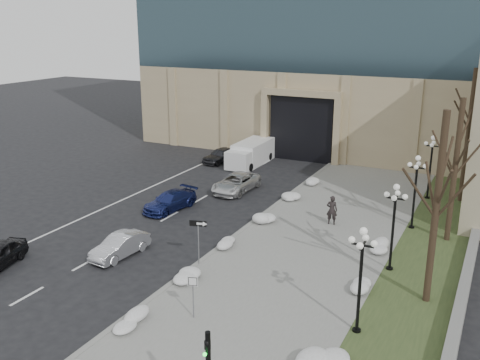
% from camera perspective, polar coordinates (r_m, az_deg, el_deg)
% --- Properties ---
extents(ground, '(160.00, 160.00, 0.00)m').
position_cam_1_polar(ground, '(22.57, -14.09, -17.78)').
color(ground, black).
rests_on(ground, ground).
extents(sidewalk, '(9.00, 40.00, 0.12)m').
position_cam_1_polar(sidewalk, '(31.78, 7.66, -6.67)').
color(sidewalk, gray).
rests_on(sidewalk, ground).
extents(curb, '(0.30, 40.00, 0.14)m').
position_cam_1_polar(curb, '(33.37, 0.33, -5.32)').
color(curb, gray).
rests_on(curb, ground).
extents(grass_strip, '(4.00, 40.00, 0.10)m').
position_cam_1_polar(grass_strip, '(30.52, 19.37, -8.56)').
color(grass_strip, '#324221').
rests_on(grass_strip, ground).
extents(stone_wall, '(0.50, 30.00, 0.70)m').
position_cam_1_polar(stone_wall, '(32.12, 23.48, -7.16)').
color(stone_wall, gray).
rests_on(stone_wall, ground).
extents(car_b, '(1.65, 3.85, 1.23)m').
position_cam_1_polar(car_b, '(30.46, -12.67, -6.87)').
color(car_b, '#B4B5BC').
rests_on(car_b, ground).
extents(car_c, '(2.39, 4.55, 1.26)m').
position_cam_1_polar(car_c, '(37.09, -7.48, -2.24)').
color(car_c, navy).
rests_on(car_c, ground).
extents(car_d, '(2.39, 4.91, 1.35)m').
position_cam_1_polar(car_d, '(40.67, -0.41, -0.32)').
color(car_d, silver).
rests_on(car_d, ground).
extents(car_e, '(2.41, 4.25, 1.37)m').
position_cam_1_polar(car_e, '(49.07, -2.03, 2.67)').
color(car_e, '#2D2E32').
rests_on(car_e, ground).
extents(pedestrian, '(0.76, 0.57, 1.89)m').
position_cam_1_polar(pedestrian, '(34.31, 9.77, -3.17)').
color(pedestrian, black).
rests_on(pedestrian, sidewalk).
extents(box_truck, '(2.32, 6.32, 2.00)m').
position_cam_1_polar(box_truck, '(48.40, 1.13, 2.83)').
color(box_truck, silver).
rests_on(box_truck, ground).
extents(one_way_sign, '(0.96, 0.39, 2.58)m').
position_cam_1_polar(one_way_sign, '(28.05, -4.18, -5.24)').
color(one_way_sign, slate).
rests_on(one_way_sign, ground).
extents(keep_sign, '(0.43, 0.19, 2.09)m').
position_cam_1_polar(keep_sign, '(23.50, -5.04, -11.43)').
color(keep_sign, slate).
rests_on(keep_sign, ground).
extents(snow_clump_b, '(1.10, 1.60, 0.36)m').
position_cam_1_polar(snow_clump_b, '(24.01, -11.76, -14.47)').
color(snow_clump_b, white).
rests_on(snow_clump_b, sidewalk).
extents(snow_clump_c, '(1.10, 1.60, 0.36)m').
position_cam_1_polar(snow_clump_c, '(27.25, -5.50, -10.18)').
color(snow_clump_c, white).
rests_on(snow_clump_c, sidewalk).
extents(snow_clump_d, '(1.10, 1.60, 0.36)m').
position_cam_1_polar(snow_clump_d, '(30.80, -1.07, -6.81)').
color(snow_clump_d, white).
rests_on(snow_clump_d, sidewalk).
extents(snow_clump_e, '(1.10, 1.60, 0.36)m').
position_cam_1_polar(snow_clump_e, '(34.57, 2.59, -4.13)').
color(snow_clump_e, white).
rests_on(snow_clump_e, sidewalk).
extents(snow_clump_f, '(1.10, 1.60, 0.36)m').
position_cam_1_polar(snow_clump_f, '(38.85, 5.24, -1.79)').
color(snow_clump_f, white).
rests_on(snow_clump_f, sidewalk).
extents(snow_clump_g, '(1.10, 1.60, 0.36)m').
position_cam_1_polar(snow_clump_g, '(42.66, 7.60, -0.17)').
color(snow_clump_g, white).
rests_on(snow_clump_g, sidewalk).
extents(snow_clump_i, '(1.10, 1.60, 0.36)m').
position_cam_1_polar(snow_clump_i, '(26.66, 12.85, -11.20)').
color(snow_clump_i, white).
rests_on(snow_clump_i, sidewalk).
extents(snow_clump_j, '(1.10, 1.60, 0.36)m').
position_cam_1_polar(snow_clump_j, '(31.16, 15.13, -7.13)').
color(snow_clump_j, white).
rests_on(snow_clump_j, sidewalk).
extents(lamppost_a, '(1.18, 1.18, 4.76)m').
position_cam_1_polar(lamppost_a, '(22.32, 12.80, -8.98)').
color(lamppost_a, black).
rests_on(lamppost_a, ground).
extents(lamppost_b, '(1.18, 1.18, 4.76)m').
position_cam_1_polar(lamppost_b, '(28.22, 16.11, -3.68)').
color(lamppost_b, black).
rests_on(lamppost_b, ground).
extents(lamppost_c, '(1.18, 1.18, 4.76)m').
position_cam_1_polar(lamppost_c, '(34.34, 18.24, -0.24)').
color(lamppost_c, black).
rests_on(lamppost_c, ground).
extents(lamppost_d, '(1.18, 1.18, 4.76)m').
position_cam_1_polar(lamppost_d, '(40.57, 19.72, 2.16)').
color(lamppost_d, black).
rests_on(lamppost_d, ground).
extents(tree_near, '(3.20, 3.20, 9.00)m').
position_cam_1_polar(tree_near, '(24.74, 20.47, -0.24)').
color(tree_near, black).
rests_on(tree_near, ground).
extents(tree_mid, '(3.20, 3.20, 8.50)m').
position_cam_1_polar(tree_mid, '(32.55, 22.16, 2.89)').
color(tree_mid, black).
rests_on(tree_mid, ground).
extents(tree_far, '(3.20, 3.20, 9.50)m').
position_cam_1_polar(tree_far, '(40.27, 23.35, 6.16)').
color(tree_far, black).
rests_on(tree_far, ground).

